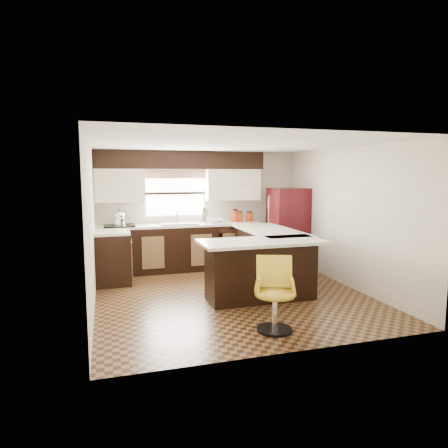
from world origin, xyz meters
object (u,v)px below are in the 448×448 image
object	(u,v)px
peninsula_long	(267,257)
refrigerator	(288,228)
peninsula_return	(261,271)
bar_chair	(275,295)

from	to	relation	value
peninsula_long	refrigerator	world-z (taller)	refrigerator
peninsula_return	refrigerator	world-z (taller)	refrigerator
peninsula_return	refrigerator	distance (m)	2.33
peninsula_long	peninsula_return	world-z (taller)	same
peninsula_return	bar_chair	distance (m)	1.28
peninsula_return	peninsula_long	bearing A→B (deg)	61.70
peninsula_return	bar_chair	xyz separation A→B (m)	(-0.31, -1.24, 0.01)
peninsula_long	peninsula_return	xyz separation A→B (m)	(-0.53, -0.97, 0.00)
peninsula_return	refrigerator	xyz separation A→B (m)	(1.35, 1.86, 0.38)
refrigerator	bar_chair	world-z (taller)	refrigerator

